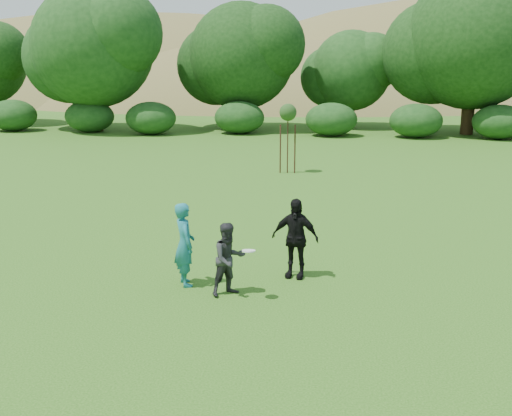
{
  "coord_description": "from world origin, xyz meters",
  "views": [
    {
      "loc": [
        1.82,
        -12.37,
        4.86
      ],
      "look_at": [
        0.0,
        3.0,
        1.1
      ],
      "focal_mm": 45.0,
      "sensor_mm": 36.0,
      "label": 1
    }
  ],
  "objects": [
    {
      "name": "player_black",
      "position": [
        1.08,
        1.15,
        0.89
      ],
      "size": [
        1.12,
        0.65,
        1.79
      ],
      "primitive_type": "imported",
      "rotation": [
        0.0,
        0.0,
        -0.21
      ],
      "color": "black",
      "rests_on": "ground"
    },
    {
      "name": "player_grey",
      "position": [
        -0.19,
        -0.07,
        0.76
      ],
      "size": [
        0.94,
        0.91,
        1.52
      ],
      "primitive_type": "imported",
      "rotation": [
        0.0,
        0.0,
        0.68
      ],
      "color": "#28292B",
      "rests_on": "ground"
    },
    {
      "name": "ground",
      "position": [
        0.0,
        0.0,
        0.0
      ],
      "size": [
        120.0,
        120.0,
        0.0
      ],
      "primitive_type": "plane",
      "color": "#19470C",
      "rests_on": "ground"
    },
    {
      "name": "tree_row",
      "position": [
        3.23,
        28.68,
        4.87
      ],
      "size": [
        53.92,
        10.38,
        9.62
      ],
      "color": "#3A2616",
      "rests_on": "ground"
    },
    {
      "name": "frisbee",
      "position": [
        0.25,
        -0.34,
        1.04
      ],
      "size": [
        0.27,
        0.27,
        0.05
      ],
      "color": "white",
      "rests_on": "ground"
    },
    {
      "name": "hillside",
      "position": [
        -0.56,
        68.45,
        -11.97
      ],
      "size": [
        150.0,
        72.0,
        52.0
      ],
      "color": "olive",
      "rests_on": "ground"
    },
    {
      "name": "sapling",
      "position": [
        0.03,
        13.8,
        2.42
      ],
      "size": [
        0.7,
        0.7,
        2.85
      ],
      "color": "#371F15",
      "rests_on": "ground"
    },
    {
      "name": "player_teal",
      "position": [
        -1.22,
        0.39,
        0.9
      ],
      "size": [
        0.69,
        0.78,
        1.8
      ],
      "primitive_type": "imported",
      "rotation": [
        0.0,
        0.0,
        2.05
      ],
      "color": "#196771",
      "rests_on": "ground"
    }
  ]
}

